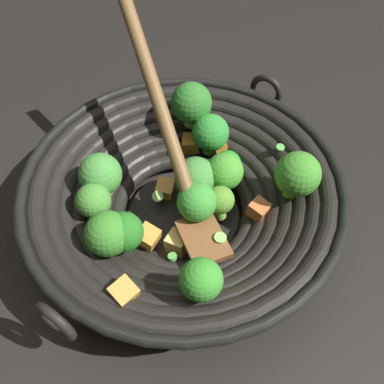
# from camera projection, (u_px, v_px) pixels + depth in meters

# --- Properties ---
(ground_plane) EXTENTS (4.00, 4.00, 0.00)m
(ground_plane) POSITION_uv_depth(u_px,v_px,m) (184.00, 218.00, 0.59)
(ground_plane) COLOR black
(wok) EXTENTS (0.42, 0.42, 0.23)m
(wok) POSITION_uv_depth(u_px,v_px,m) (183.00, 193.00, 0.55)
(wok) COLOR black
(wok) RESTS_ON ground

